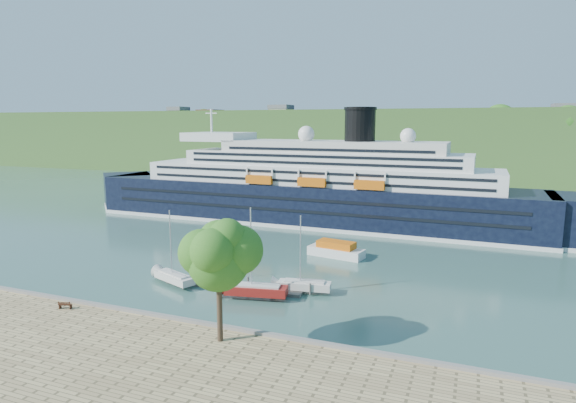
# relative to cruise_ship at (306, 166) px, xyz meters

# --- Properties ---
(ground) EXTENTS (400.00, 400.00, 0.00)m
(ground) POSITION_rel_cruise_ship_xyz_m (3.01, -51.93, -11.27)
(ground) COLOR #30564D
(ground) RESTS_ON ground
(far_hillside) EXTENTS (400.00, 50.00, 24.00)m
(far_hillside) POSITION_rel_cruise_ship_xyz_m (3.01, 93.07, 0.73)
(far_hillside) COLOR #2E4E1F
(far_hillside) RESTS_ON ground
(quay_coping) EXTENTS (220.00, 0.50, 0.30)m
(quay_coping) POSITION_rel_cruise_ship_xyz_m (3.01, -52.13, -10.12)
(quay_coping) COLOR slate
(quay_coping) RESTS_ON promenade
(cruise_ship) EXTENTS (100.55, 15.95, 22.54)m
(cruise_ship) POSITION_rel_cruise_ship_xyz_m (0.00, 0.00, 0.00)
(cruise_ship) COLOR black
(cruise_ship) RESTS_ON ground
(park_bench) EXTENTS (1.45, 0.94, 0.86)m
(park_bench) POSITION_rel_cruise_ship_xyz_m (-7.04, -53.85, -9.84)
(park_bench) COLOR #442213
(park_bench) RESTS_ON promenade
(promenade_tree) EXTENTS (7.10, 7.10, 11.75)m
(promenade_tree) POSITION_rel_cruise_ship_xyz_m (11.18, -54.49, -4.39)
(promenade_tree) COLOR #245A17
(promenade_tree) RESTS_ON promenade
(floating_pontoon) EXTENTS (17.32, 3.23, 0.38)m
(floating_pontoon) POSITION_rel_cruise_ship_xyz_m (4.59, -39.57, -11.08)
(floating_pontoon) COLOR #66625A
(floating_pontoon) RESTS_ON ground
(sailboat_white_near) EXTENTS (7.06, 4.29, 8.83)m
(sailboat_white_near) POSITION_rel_cruise_ship_xyz_m (-2.66, -41.24, -6.85)
(sailboat_white_near) COLOR silver
(sailboat_white_near) RESTS_ON ground
(sailboat_red) EXTENTS (8.01, 3.65, 9.99)m
(sailboat_red) POSITION_rel_cruise_ship_xyz_m (8.73, -41.91, -6.27)
(sailboat_red) COLOR maroon
(sailboat_red) RESTS_ON ground
(sailboat_white_far) EXTENTS (7.02, 3.03, 8.78)m
(sailboat_white_far) POSITION_rel_cruise_ship_xyz_m (13.13, -38.11, -6.88)
(sailboat_white_far) COLOR silver
(sailboat_white_far) RESTS_ON ground
(tender_launch) EXTENTS (8.79, 4.34, 2.32)m
(tender_launch) POSITION_rel_cruise_ship_xyz_m (12.39, -21.84, -10.11)
(tender_launch) COLOR #DA610C
(tender_launch) RESTS_ON ground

